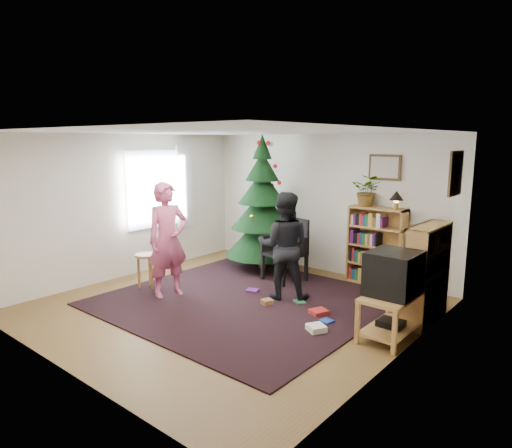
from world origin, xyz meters
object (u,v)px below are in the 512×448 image
Objects in this scene: person_by_chair at (284,246)px; potted_plant at (368,191)px; picture_back at (385,167)px; person_standing at (168,240)px; bookshelf_back at (376,245)px; armchair at (289,247)px; table_lamp at (396,197)px; bookshelf_right at (427,272)px; crt_tv at (393,273)px; picture_right at (456,173)px; stool at (146,262)px; christmas_tree at (262,214)px; tv_stand at (392,311)px.

potted_plant is (0.56, 1.57, 0.74)m from person_by_chair.
picture_back is 0.31× the size of person_standing.
bookshelf_back is at bearing -25.72° from person_standing.
armchair is 1.96m from table_lamp.
picture_back is 0.42× the size of bookshelf_right.
person_by_chair is (1.43, 1.04, -0.07)m from person_standing.
armchair is at bearing 154.65° from crt_tv.
picture_right is at bearing 78.44° from crt_tv.
stool is at bearing -136.13° from bookshelf_back.
christmas_tree is at bearing 10.64° from person_standing.
potted_plant is (1.85, 0.49, 0.53)m from christmas_tree.
potted_plant is (-1.41, 1.05, 0.90)m from bookshelf_right.
christmas_tree reaches higher than bookshelf_back.
picture_right is at bearing -1.71° from christmas_tree.
crt_tv reaches higher than tv_stand.
tv_stand is 2.57m from potted_plant.
potted_plant reaches higher than armchair.
picture_back reaches higher than bookshelf_right.
bookshelf_right is 1.40× the size of tv_stand.
armchair is at bearing -145.33° from potted_plant.
armchair is at bearing -12.00° from person_standing.
picture_back is 1.51m from picture_right.
christmas_tree is 4.28× the size of stool.
tv_stand is at bearing -0.00° from crt_tv.
crt_tv is (-0.12, -0.80, 0.15)m from bookshelf_right.
person_by_chair is 5.55× the size of table_lamp.
bookshelf_right is at bearing -9.80° from christmas_tree.
picture_back is at bearing 81.91° from bookshelf_back.
tv_stand is (1.09, -1.85, -0.34)m from bookshelf_back.
picture_back is 4.17m from stool.
table_lamp is (2.35, 0.49, 0.46)m from christmas_tree.
bookshelf_back is 4.41× the size of table_lamp.
armchair is 2.03× the size of potted_plant.
crt_tv is at bearing -66.97° from table_lamp.
picture_back is 1.86× the size of table_lamp.
picture_right is at bearing -28.69° from picture_back.
picture_back is 0.94× the size of stool.
potted_plant reaches higher than person_by_chair.
christmas_tree reaches higher than stool.
armchair is 0.66× the size of person_by_chair.
armchair is (-2.35, 1.11, 0.26)m from tv_stand.
person_standing is at bearing -167.02° from tv_stand.
person_by_chair is 1.82m from potted_plant.
crt_tv is 0.34× the size of person_standing.
picture_right reaches higher than tv_stand.
person_standing is at bearing 1.85° from stool.
christmas_tree is 2.31m from stool.
picture_back is 2.52m from crt_tv.
bookshelf_back is 2.46× the size of potted_plant.
person_standing is at bearing -167.01° from crt_tv.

